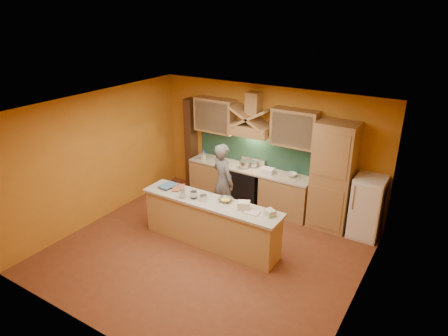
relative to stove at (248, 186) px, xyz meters
The scene contains 36 objects.
floor 2.27m from the stove, 82.23° to the right, with size 5.50×5.00×0.01m, color brown.
ceiling 3.23m from the stove, 82.23° to the right, with size 5.50×5.00×0.01m, color white.
wall_back 1.04m from the stove, 45.00° to the left, with size 5.50×0.02×2.80m, color #C57E26.
wall_front 4.80m from the stove, 86.35° to the right, with size 5.50×0.02×2.80m, color #C57E26.
wall_left 3.43m from the stove, 138.08° to the right, with size 0.02×5.00×2.80m, color #C57E26.
wall_right 3.88m from the stove, 35.80° to the right, with size 0.02×5.00×2.80m, color #C57E26.
base_cabinet_left 0.95m from the stove, behind, with size 1.10×0.60×0.86m, color #AE824F.
base_cabinet_right 0.95m from the stove, ahead, with size 1.10×0.60×0.86m, color #AE824F.
counter_top 0.45m from the stove, behind, with size 3.00×0.62×0.04m, color #BBB19E.
stove is the anchor object (origin of this frame).
backsplash 0.85m from the stove, 90.00° to the left, with size 3.00×0.03×0.70m, color #19372C.
range_hood 1.37m from the stove, 90.00° to the left, with size 0.92×0.50×0.24m, color #AE824F.
hood_chimney 1.96m from the stove, 90.00° to the left, with size 0.30×0.30×0.50m, color #AE824F.
upper_cabinet_left 1.85m from the stove, behind, with size 1.00×0.35×0.80m, color #AE824F.
upper_cabinet_right 1.85m from the stove, ahead, with size 1.00×0.35×0.80m, color #AE824F.
pantry_column 2.07m from the stove, ahead, with size 0.80×0.60×2.30m, color #AE824F.
fridge 2.71m from the stove, ahead, with size 0.58×0.60×1.30m, color white.
trim_column_left 1.89m from the stove, behind, with size 0.20×0.30×2.30m, color #472816.
island_body 1.91m from the stove, 83.99° to the right, with size 2.80×0.55×0.88m, color tan.
island_top 1.97m from the stove, 83.99° to the right, with size 2.90×0.62×0.05m, color #BBB19E.
person 0.98m from the stove, 100.84° to the right, with size 0.63×0.41×1.73m, color slate.
pot_large 0.54m from the stove, 155.47° to the right, with size 0.22×0.22×0.16m, color #BCBCC3.
pot_small 0.53m from the stove, 56.95° to the left, with size 0.18×0.18×0.14m, color #B1B0B7.
soap_bottle_a 1.31m from the stove, behind, with size 0.08×0.08×0.18m, color silver.
soap_bottle_b 1.36m from the stove, behind, with size 0.10×0.10×0.26m, color navy.
bowl_back 1.14m from the stove, ahead, with size 0.23×0.23×0.07m, color silver.
dish_rack 0.71m from the stove, ahead, with size 0.27×0.21×0.10m, color white.
book_lower 2.07m from the stove, 112.21° to the right, with size 0.25×0.33×0.03m, color #A7563B.
book_upper 2.16m from the stove, 118.87° to the right, with size 0.26×0.35×0.03m, color teal.
jar_large 2.06m from the stove, 93.99° to the right, with size 0.13×0.13×0.14m, color silver.
jar_small 2.17m from the stove, 99.40° to the right, with size 0.12×0.12×0.15m, color silver.
kitchen_scale 2.04m from the stove, 87.57° to the right, with size 0.12×0.12×0.10m, color white.
mixing_bowl 1.89m from the stove, 75.62° to the right, with size 0.26×0.26×0.06m, color silver.
cloth 2.24m from the stove, 59.94° to the right, with size 0.27×0.20×0.02m, color beige.
grocery_bag_a 2.12m from the stove, 64.07° to the right, with size 0.22×0.17×0.14m, color beige.
grocery_bag_b 2.36m from the stove, 52.14° to the right, with size 0.19×0.15×0.11m, color beige.
Camera 1 is at (3.71, -5.33, 4.42)m, focal length 32.00 mm.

